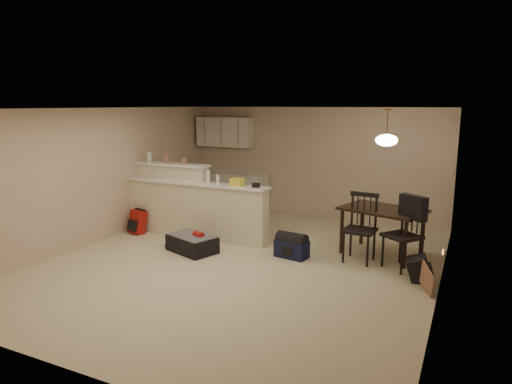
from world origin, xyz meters
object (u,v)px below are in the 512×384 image
Objects in this scene: red_backpack at (138,222)px; navy_duffel at (292,249)px; dining_table at (383,214)px; suitcase at (192,244)px; pendant_lamp at (387,140)px; dining_chair_far at (402,234)px; dining_chair_near at (360,228)px; black_daypack at (419,269)px.

red_backpack is 0.86× the size of navy_duffel.
suitcase is at bearing -141.55° from dining_table.
pendant_lamp is 0.54× the size of dining_chair_far.
dining_chair_near is at bearing 17.44° from red_backpack.
dining_chair_near is at bearing -119.08° from pendant_lamp.
red_backpack is (-1.64, 0.51, 0.09)m from suitcase.
red_backpack is 5.40m from black_daypack.
suitcase is at bearing -3.15° from red_backpack.
dining_table is at bearing 41.18° from suitcase.
dining_chair_near is 2.93× the size of black_daypack.
red_backpack is at bearing -141.80° from dining_chair_far.
navy_duffel reaches higher than suitcase.
suitcase is 1.55× the size of navy_duffel.
dining_chair_near reaches higher than suitcase.
red_backpack is at bearing -171.05° from pendant_lamp.
dining_chair_far is (0.68, -0.05, 0.00)m from dining_chair_near.
dining_table is at bearing 65.08° from dining_chair_near.
pendant_lamp is (0.00, 0.00, 1.26)m from dining_table.
black_daypack is (0.72, -0.91, -1.82)m from pendant_lamp.
dining_chair_near is at bearing -148.25° from dining_chair_far.
dining_table is 4.76m from red_backpack.
navy_duffel is (-1.35, -0.77, -0.58)m from dining_table.
dining_table is 3.91× the size of black_daypack.
dining_table is at bearing 163.02° from dining_chair_far.
dining_chair_far is (0.41, -0.54, -0.16)m from dining_table.
pendant_lamp reaches higher than dining_chair_far.
red_backpack is at bearing -178.53° from suitcase.
dining_table is 2.45× the size of pendant_lamp.
dining_chair_far reaches higher than navy_duffel.
pendant_lamp is 1.13× the size of navy_duffel.
dining_table reaches higher than red_backpack.
dining_table is 0.69m from dining_chair_far.
dining_chair_far reaches higher than red_backpack.
red_backpack is at bearing -172.61° from dining_chair_near.
pendant_lamp reaches higher than black_daypack.
navy_duffel is (3.33, -0.03, -0.09)m from red_backpack.
dining_chair_far is 3.54m from suitcase.
pendant_lamp is at bearing 106.08° from dining_table.
dining_chair_near is 0.99× the size of dining_chair_far.
black_daypack is (2.06, -0.14, 0.02)m from navy_duffel.
red_backpack reaches higher than navy_duffel.
navy_duffel is at bearing -161.20° from dining_chair_near.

